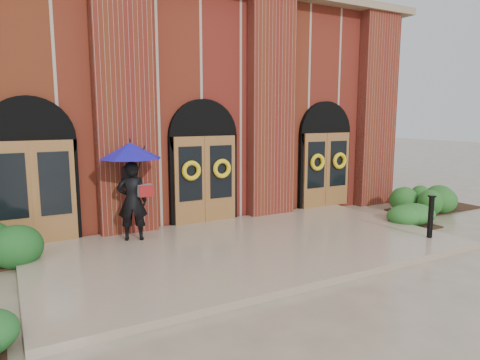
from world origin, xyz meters
TOP-DOWN VIEW (x-y plane):
  - ground at (0.00, 0.00)m, footprint 90.00×90.00m
  - landing at (0.00, 0.15)m, footprint 10.00×5.30m
  - church_building at (0.00, 8.78)m, footprint 16.20×12.53m
  - man_with_umbrella at (-2.35, 1.90)m, footprint 1.97×1.97m
  - metal_post at (4.30, -1.58)m, footprint 0.19×0.19m
  - hedge_wall_right at (7.94, 0.98)m, footprint 3.05×1.22m
  - hedge_front_right at (5.10, 0.00)m, footprint 1.59×1.36m

SIDE VIEW (x-z plane):
  - ground at x=0.00m, z-range 0.00..0.00m
  - landing at x=0.00m, z-range 0.00..0.15m
  - hedge_front_right at x=5.10m, z-range 0.00..0.56m
  - hedge_wall_right at x=7.94m, z-range 0.00..0.78m
  - metal_post at x=4.30m, z-range 0.18..1.27m
  - man_with_umbrella at x=-2.35m, z-range 0.64..3.07m
  - church_building at x=0.00m, z-range 0.00..7.00m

